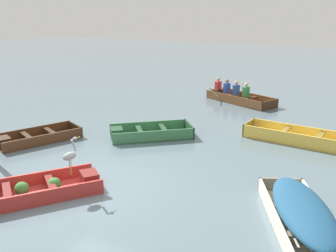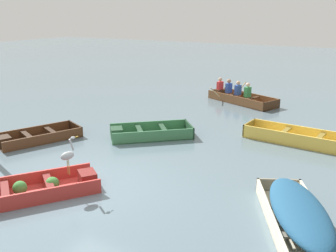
{
  "view_description": "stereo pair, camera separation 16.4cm",
  "coord_description": "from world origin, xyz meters",
  "px_view_note": "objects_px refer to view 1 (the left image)",
  "views": [
    {
      "loc": [
        5.49,
        -5.86,
        3.83
      ],
      "look_at": [
        -0.12,
        4.08,
        0.35
      ],
      "focal_mm": 40.0,
      "sensor_mm": 36.0,
      "label": 1
    },
    {
      "loc": [
        5.63,
        -5.78,
        3.83
      ],
      "look_at": [
        -0.12,
        4.08,
        0.35
      ],
      "focal_mm": 40.0,
      "sensor_mm": 36.0,
      "label": 2
    }
  ],
  "objects_px": {
    "skiff_yellow_far_moored": "(306,139)",
    "skiff_green_near_moored": "(147,133)",
    "skiff_cream_mid_moored": "(303,215)",
    "rowboat_wooden_brown_with_crew": "(236,96)",
    "dinghy_red_foreground": "(31,191)",
    "skiff_dark_varnish_outer_moored": "(35,138)",
    "heron_on_dinghy": "(70,155)"
  },
  "relations": [
    {
      "from": "skiff_dark_varnish_outer_moored",
      "to": "rowboat_wooden_brown_with_crew",
      "type": "relative_size",
      "value": 0.79
    },
    {
      "from": "skiff_cream_mid_moored",
      "to": "rowboat_wooden_brown_with_crew",
      "type": "bearing_deg",
      "value": 115.98
    },
    {
      "from": "skiff_green_near_moored",
      "to": "rowboat_wooden_brown_with_crew",
      "type": "distance_m",
      "value": 6.23
    },
    {
      "from": "skiff_cream_mid_moored",
      "to": "dinghy_red_foreground",
      "type": "bearing_deg",
      "value": -164.81
    },
    {
      "from": "dinghy_red_foreground",
      "to": "skiff_cream_mid_moored",
      "type": "xyz_separation_m",
      "value": [
        5.36,
        1.46,
        0.22
      ]
    },
    {
      "from": "skiff_green_near_moored",
      "to": "heron_on_dinghy",
      "type": "relative_size",
      "value": 3.14
    },
    {
      "from": "skiff_green_near_moored",
      "to": "skiff_yellow_far_moored",
      "type": "relative_size",
      "value": 0.75
    },
    {
      "from": "skiff_yellow_far_moored",
      "to": "rowboat_wooden_brown_with_crew",
      "type": "height_order",
      "value": "rowboat_wooden_brown_with_crew"
    },
    {
      "from": "dinghy_red_foreground",
      "to": "skiff_green_near_moored",
      "type": "bearing_deg",
      "value": 89.84
    },
    {
      "from": "dinghy_red_foreground",
      "to": "skiff_dark_varnish_outer_moored",
      "type": "height_order",
      "value": "dinghy_red_foreground"
    },
    {
      "from": "skiff_cream_mid_moored",
      "to": "skiff_dark_varnish_outer_moored",
      "type": "relative_size",
      "value": 1.24
    },
    {
      "from": "skiff_cream_mid_moored",
      "to": "skiff_dark_varnish_outer_moored",
      "type": "bearing_deg",
      "value": 171.96
    },
    {
      "from": "skiff_cream_mid_moored",
      "to": "skiff_yellow_far_moored",
      "type": "distance_m",
      "value": 5.12
    },
    {
      "from": "heron_on_dinghy",
      "to": "rowboat_wooden_brown_with_crew",
      "type": "bearing_deg",
      "value": 89.15
    },
    {
      "from": "skiff_green_near_moored",
      "to": "skiff_dark_varnish_outer_moored",
      "type": "height_order",
      "value": "skiff_green_near_moored"
    },
    {
      "from": "dinghy_red_foreground",
      "to": "skiff_dark_varnish_outer_moored",
      "type": "bearing_deg",
      "value": 136.87
    },
    {
      "from": "skiff_green_near_moored",
      "to": "skiff_yellow_far_moored",
      "type": "height_order",
      "value": "skiff_yellow_far_moored"
    },
    {
      "from": "heron_on_dinghy",
      "to": "skiff_yellow_far_moored",
      "type": "bearing_deg",
      "value": 56.37
    },
    {
      "from": "skiff_cream_mid_moored",
      "to": "skiff_dark_varnish_outer_moored",
      "type": "height_order",
      "value": "skiff_cream_mid_moored"
    },
    {
      "from": "skiff_green_near_moored",
      "to": "skiff_yellow_far_moored",
      "type": "distance_m",
      "value": 4.9
    },
    {
      "from": "skiff_yellow_far_moored",
      "to": "skiff_cream_mid_moored",
      "type": "bearing_deg",
      "value": -80.9
    },
    {
      "from": "skiff_yellow_far_moored",
      "to": "skiff_green_near_moored",
      "type": "bearing_deg",
      "value": -157.88
    },
    {
      "from": "skiff_yellow_far_moored",
      "to": "rowboat_wooden_brown_with_crew",
      "type": "xyz_separation_m",
      "value": [
        -3.76,
        4.34,
        0.1
      ]
    },
    {
      "from": "skiff_dark_varnish_outer_moored",
      "to": "heron_on_dinghy",
      "type": "height_order",
      "value": "heron_on_dinghy"
    },
    {
      "from": "skiff_yellow_far_moored",
      "to": "rowboat_wooden_brown_with_crew",
      "type": "distance_m",
      "value": 5.74
    },
    {
      "from": "skiff_yellow_far_moored",
      "to": "rowboat_wooden_brown_with_crew",
      "type": "relative_size",
      "value": 1.04
    },
    {
      "from": "skiff_cream_mid_moored",
      "to": "rowboat_wooden_brown_with_crew",
      "type": "distance_m",
      "value": 10.44
    },
    {
      "from": "skiff_cream_mid_moored",
      "to": "skiff_green_near_moored",
      "type": "bearing_deg",
      "value": 149.07
    },
    {
      "from": "skiff_green_near_moored",
      "to": "rowboat_wooden_brown_with_crew",
      "type": "relative_size",
      "value": 0.78
    },
    {
      "from": "skiff_yellow_far_moored",
      "to": "skiff_dark_varnish_outer_moored",
      "type": "height_order",
      "value": "skiff_yellow_far_moored"
    },
    {
      "from": "skiff_cream_mid_moored",
      "to": "skiff_yellow_far_moored",
      "type": "height_order",
      "value": "skiff_cream_mid_moored"
    },
    {
      "from": "heron_on_dinghy",
      "to": "skiff_dark_varnish_outer_moored",
      "type": "bearing_deg",
      "value": 149.79
    }
  ]
}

